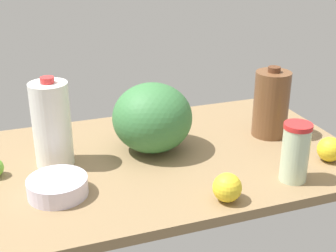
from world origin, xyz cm
name	(u,v)px	position (x,y,z in cm)	size (l,w,h in cm)	color
countertop	(168,158)	(0.00, 0.00, 1.50)	(120.00, 76.00, 3.00)	olive
watermelon	(152,118)	(-3.48, 5.33, 14.27)	(25.88, 25.88, 22.54)	#38753D
tumbler_cup	(295,152)	(28.76, -27.59, 11.88)	(8.11, 8.11, 17.67)	beige
mixing_bowl	(58,187)	(-36.82, -13.31, 5.53)	(16.57, 16.57, 5.05)	silver
milk_jug	(52,124)	(-35.14, 5.79, 16.24)	(11.63, 11.63, 28.05)	white
chocolate_milk_jug	(271,104)	(38.99, 3.03, 14.62)	(12.16, 12.16, 24.80)	brown
lemon_by_jug	(330,149)	(46.31, -20.96, 6.90)	(7.79, 7.79, 7.79)	yellow
lemon_far_back	(227,187)	(5.64, -31.40, 6.97)	(7.94, 7.94, 7.94)	yellow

